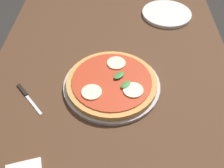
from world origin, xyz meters
TOP-DOWN VIEW (x-y plane):
  - dining_table at (0.00, 0.00)m, footprint 1.55×0.87m
  - serving_tray at (0.03, -0.00)m, footprint 0.32×0.32m
  - pizza at (0.02, -0.00)m, footprint 0.30×0.30m
  - plate_white at (0.47, -0.23)m, footprint 0.22×0.22m
  - knife at (-0.02, 0.28)m, footprint 0.12×0.11m

SIDE VIEW (x-z plane):
  - dining_table at x=0.00m, z-range 0.27..0.99m
  - knife at x=-0.02m, z-range 0.72..0.73m
  - serving_tray at x=0.03m, z-range 0.72..0.73m
  - plate_white at x=0.47m, z-range 0.72..0.73m
  - pizza at x=0.02m, z-range 0.73..0.76m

